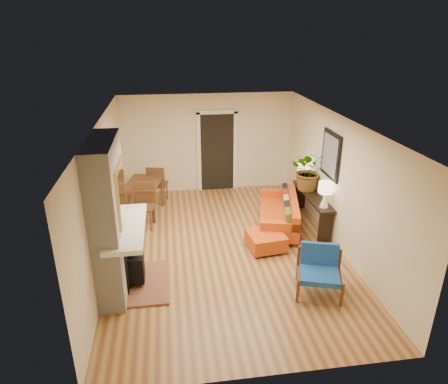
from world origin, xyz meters
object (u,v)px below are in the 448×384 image
Objects in this scene: sofa at (282,213)px; ottoman at (266,240)px; houseplant at (310,170)px; blue_chair at (319,267)px; dining_table at (147,188)px; console_table at (312,201)px; lamp_far at (304,170)px; lamp_near at (325,192)px.

sofa is 2.60× the size of ottoman.
houseplant is at bearing 25.50° from sofa.
ottoman is at bearing -135.68° from houseplant.
ottoman is 0.84× the size of blue_chair.
dining_table is (-2.94, 3.44, 0.23)m from blue_chair.
dining_table is 2.02× the size of houseplant.
console_table is at bearing 36.39° from ottoman.
blue_chair is 0.50× the size of console_table.
lamp_far is at bearing 76.88° from blue_chair.
blue_chair is 1.94m from lamp_near.
lamp_near is (0.71, 1.69, 0.65)m from blue_chair.
dining_table is at bearing 173.54° from lamp_far.
lamp_near reaches higher than dining_table.
dining_table is 4.06m from lamp_near.
lamp_far is (0.00, 0.67, 0.49)m from console_table.
lamp_near is at bearing -89.40° from houseplant.
sofa is 2.15× the size of houseplant.
dining_table is at bearing 130.50° from blue_chair.
lamp_far is (3.64, -0.41, 0.41)m from dining_table.
sofa reaches higher than console_table.
sofa is 3.73× the size of lamp_far.
lamp_far is (0.71, 3.03, 0.65)m from blue_chair.
lamp_far is at bearing 90.00° from console_table.
ottoman is 0.41× the size of dining_table.
lamp_far reaches higher than sofa.
lamp_far is 0.40m from houseplant.
sofa is 1.08m from ottoman.
dining_table reaches higher than console_table.
blue_chair is at bearing -68.16° from ottoman.
dining_table reaches higher than sofa.
console_table is 0.82m from lamp_near.
ottoman is 0.83× the size of houseplant.
sofa is at bearing -177.26° from console_table.
blue_chair is at bearing -49.50° from dining_table.
dining_table is at bearing 139.49° from ottoman.
dining_table is (-2.37, 2.02, 0.45)m from ottoman.
dining_table is 3.50× the size of lamp_near.
ottoman is 1.56m from lamp_near.
lamp_near is 0.97m from houseplant.
houseplant is (-0.01, -0.38, 0.13)m from lamp_far.
lamp_far is at bearing 51.73° from ottoman.
blue_chair is (-0.01, -2.32, 0.09)m from sofa.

